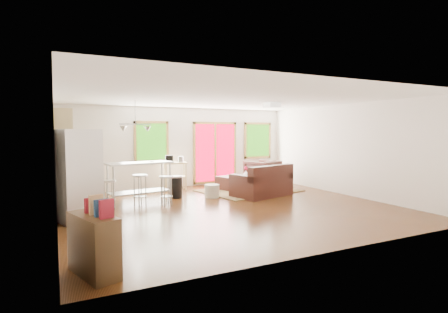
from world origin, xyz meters
name	(u,v)px	position (x,y,z in m)	size (l,w,h in m)	color
floor	(229,207)	(0.00, 0.00, -0.01)	(7.50, 7.00, 0.02)	#351C0B
ceiling	(230,98)	(0.00, 0.00, 2.61)	(7.50, 7.00, 0.02)	white
back_wall	(181,147)	(0.00, 3.51, 1.30)	(7.50, 0.02, 2.60)	silver
left_wall	(55,158)	(-3.76, 0.00, 1.30)	(0.02, 7.00, 2.60)	silver
right_wall	(347,150)	(3.76, 0.00, 1.30)	(0.02, 7.00, 2.60)	silver
front_wall	(336,166)	(0.00, -3.51, 1.30)	(7.50, 0.02, 2.60)	silver
window_left	(152,142)	(-1.00, 3.46, 1.50)	(1.10, 0.05, 1.30)	#20580D
french_doors	(215,153)	(1.20, 3.46, 1.10)	(1.60, 0.05, 2.10)	#B5001D
window_right	(258,140)	(2.90, 3.46, 1.50)	(1.10, 0.05, 1.30)	#20580D
rug	(249,191)	(1.56, 1.78, 0.01)	(2.74, 2.11, 0.03)	#446238
loveseat	(263,184)	(1.50, 0.88, 0.35)	(1.86, 1.36, 0.89)	black
coffee_table	(258,179)	(1.91, 1.79, 0.35)	(1.13, 0.84, 0.40)	#352412
armchair	(262,172)	(2.44, 2.40, 0.48)	(0.93, 0.87, 0.96)	black
ottoman	(229,183)	(1.12, 2.23, 0.21)	(0.64, 0.64, 0.42)	black
pouf	(212,191)	(0.12, 1.31, 0.18)	(0.41, 0.41, 0.36)	beige
vase	(246,173)	(1.63, 2.08, 0.52)	(0.23, 0.24, 0.33)	silver
book	(259,173)	(1.92, 1.75, 0.54)	(0.21, 0.03, 0.29)	maroon
cabinets	(68,169)	(-3.49, 1.70, 0.93)	(0.64, 2.24, 2.30)	tan
refrigerator	(78,175)	(-3.34, 0.15, 0.93)	(0.95, 0.93, 1.86)	#B7BABC
island	(139,175)	(-1.82, 1.50, 0.71)	(1.71, 0.89, 1.03)	#B7BABC
cup	(152,163)	(-1.49, 1.52, 1.01)	(0.12, 0.09, 0.12)	white
bar_stool_a	(109,187)	(-2.62, 1.13, 0.49)	(0.41, 0.41, 0.66)	#B7BABC
bar_stool_b	(140,183)	(-1.91, 1.07, 0.57)	(0.47, 0.47, 0.77)	#B7BABC
bar_stool_c	(166,184)	(-1.31, 0.84, 0.54)	(0.38, 0.38, 0.73)	#B7BABC
trash_can	(176,187)	(-0.79, 1.66, 0.31)	(0.43, 0.43, 0.61)	black
kitchen_cart	(174,166)	(-0.41, 2.99, 0.74)	(0.78, 0.57, 1.08)	tan
bookshelf	(94,244)	(-3.35, -2.83, 0.40)	(0.59, 0.92, 1.02)	#352412
ceiling_flush	(272,105)	(1.60, 0.60, 2.53)	(0.35, 0.35, 0.12)	white
pendant_light	(136,128)	(-1.90, 1.50, 1.90)	(0.80, 0.18, 0.79)	gray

